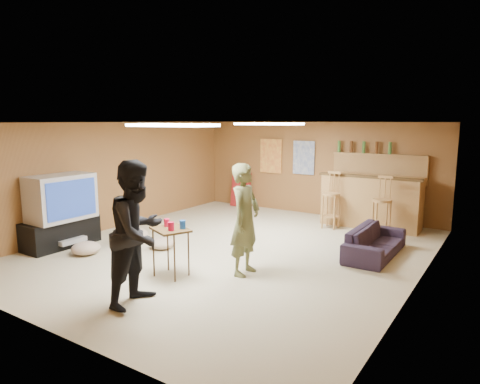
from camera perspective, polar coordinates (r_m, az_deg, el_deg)
The scene contains 32 objects.
ground at distance 7.53m, azimuth -0.84°, elevation -7.74°, with size 7.00×7.00×0.00m, color tan.
ceiling at distance 7.19m, azimuth -0.88°, elevation 9.25°, with size 6.00×7.00×0.02m, color silver.
wall_back at distance 10.34m, azimuth 10.07°, elevation 3.08°, with size 6.00×0.02×2.20m, color brown.
wall_front at distance 4.85m, azimuth -24.77°, elevation -4.89°, with size 6.00×0.02×2.20m, color brown.
wall_left at distance 9.28m, azimuth -16.41°, elevation 2.12°, with size 0.02×7.00×2.20m, color brown.
wall_right at distance 6.15m, azimuth 23.00°, elevation -1.87°, with size 0.02×7.00×2.20m, color brown.
tv_stand at distance 8.32m, azimuth -22.75°, elevation -5.02°, with size 0.55×1.30×0.50m, color black.
dvd_box at distance 8.17m, azimuth -21.83°, elevation -5.95°, with size 0.35×0.50×0.08m, color #B2B2B7.
tv_body at distance 8.14m, azimuth -22.77°, elevation -0.66°, with size 0.60×1.10×0.80m, color #B2B2B7.
tv_screen at distance 7.88m, azimuth -21.50°, elevation -0.89°, with size 0.02×0.95×0.65m, color navy.
bar_counter at distance 9.41m, azimuth 17.06°, elevation -1.21°, with size 2.00×0.60×1.10m, color olive.
bar_lip at distance 9.09m, azimuth 16.79°, elevation 1.95°, with size 2.10×0.12×0.05m, color #3A2712.
bar_shelf at distance 9.72m, azimuth 18.08°, elevation 4.72°, with size 2.00×0.18×0.05m, color olive.
bar_backing at distance 9.77m, azimuth 18.02°, elevation 2.98°, with size 2.00×0.14×0.60m, color olive.
poster_left at distance 10.80m, azimuth 4.15°, elevation 4.81°, with size 0.60×0.03×0.85m, color #BF3F26.
poster_right at distance 10.40m, azimuth 8.50°, elevation 4.54°, with size 0.55×0.03×0.80m, color #334C99.
folding_chair_stack at distance 11.19m, azimuth 0.11°, elevation 0.35°, with size 0.50×0.14×0.90m, color maroon.
ceiling_panel_front at distance 6.01m, azimuth -9.02°, elevation 8.80°, with size 1.20×0.60×0.04m, color white.
ceiling_panel_back at distance 8.21m, azimuth 3.87°, elevation 9.06°, with size 1.20×0.60×0.04m, color white.
person_olive at distance 6.20m, azimuth 0.68°, elevation -3.69°, with size 0.60×0.39×1.63m, color brown.
person_black at distance 5.35m, azimuth -13.47°, elevation -5.32°, with size 0.86×0.67×1.78m, color black.
sofa at distance 7.52m, azimuth 17.58°, elevation -6.33°, with size 1.63×0.64×0.48m, color black.
tray_table at distance 6.30m, azimuth -9.17°, elevation -7.95°, with size 0.55×0.44×0.71m, color #3A2712.
cup_red_near at distance 6.32m, azimuth -9.75°, elevation -4.05°, with size 0.08×0.08×0.11m, color #BB0C30.
cup_red_far at distance 6.08m, azimuth -9.17°, elevation -4.54°, with size 0.09×0.09×0.12m, color #BB0C30.
cup_blue at distance 6.15m, azimuth -7.66°, elevation -4.33°, with size 0.09×0.09×0.12m, color #16499D.
bar_stool_left at distance 9.09m, azimuth 12.05°, elevation -0.80°, with size 0.40×0.40×1.28m, color olive, non-canonical shape.
bar_stool_right at distance 8.63m, azimuth 18.41°, elevation -1.45°, with size 0.42×0.42×1.33m, color olive, non-canonical shape.
cushion_near_tv at distance 8.18m, azimuth -14.20°, elevation -5.62°, with size 0.61×0.61×0.27m, color tan.
cushion_mid at distance 7.70m, azimuth -10.39°, elevation -6.75°, with size 0.43×0.43×0.20m, color tan.
cushion_far at distance 7.72m, azimuth -19.86°, elevation -7.05°, with size 0.47×0.47×0.21m, color tan.
bottle_row at distance 9.78m, azimuth 16.17°, elevation 5.76°, with size 1.20×0.08×0.26m, color #3F7233, non-canonical shape.
Camera 1 is at (4.02, -5.96, 2.23)m, focal length 32.00 mm.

